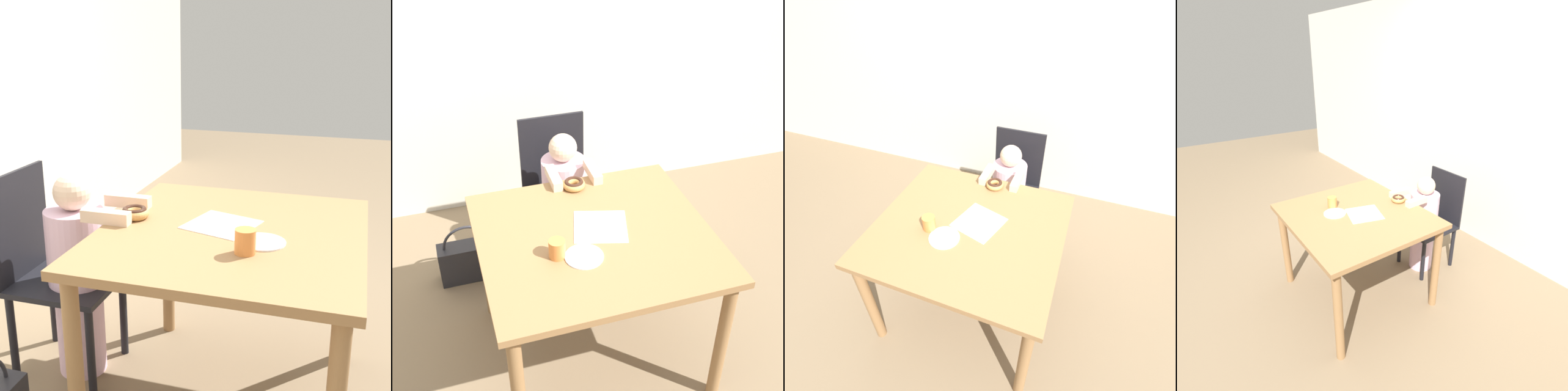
# 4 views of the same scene
# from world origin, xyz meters

# --- Properties ---
(ground_plane) EXTENTS (12.00, 12.00, 0.00)m
(ground_plane) POSITION_xyz_m (0.00, 0.00, 0.00)
(ground_plane) COLOR #7A664C
(wall_back) EXTENTS (8.00, 0.05, 2.50)m
(wall_back) POSITION_xyz_m (0.00, 1.57, 1.25)
(wall_back) COLOR silver
(wall_back) RESTS_ON ground_plane
(dining_table) EXTENTS (1.06, 0.98, 0.77)m
(dining_table) POSITION_xyz_m (0.00, 0.00, 0.67)
(dining_table) COLOR olive
(dining_table) RESTS_ON ground_plane
(chair) EXTENTS (0.40, 0.44, 0.92)m
(chair) POSITION_xyz_m (0.04, 0.82, 0.47)
(chair) COLOR black
(chair) RESTS_ON ground_plane
(child_figure) EXTENTS (0.26, 0.43, 0.93)m
(child_figure) POSITION_xyz_m (0.04, 0.69, 0.46)
(child_figure) COLOR silver
(child_figure) RESTS_ON ground_plane
(donut) EXTENTS (0.12, 0.12, 0.05)m
(donut) POSITION_xyz_m (0.02, 0.41, 0.79)
(donut) COLOR tan
(donut) RESTS_ON dining_table
(napkin) EXTENTS (0.30, 0.30, 0.00)m
(napkin) POSITION_xyz_m (0.04, 0.05, 0.77)
(napkin) COLOR white
(napkin) RESTS_ON dining_table
(handbag) EXTENTS (0.36, 0.13, 0.39)m
(handbag) POSITION_xyz_m (-0.55, 0.76, 0.14)
(handbag) COLOR #232328
(handbag) RESTS_ON ground_plane
(cup) EXTENTS (0.07, 0.07, 0.09)m
(cup) POSITION_xyz_m (-0.20, -0.09, 0.81)
(cup) COLOR orange
(cup) RESTS_ON dining_table
(plate) EXTENTS (0.17, 0.17, 0.01)m
(plate) POSITION_xyz_m (-0.09, -0.13, 0.77)
(plate) COLOR white
(plate) RESTS_ON dining_table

